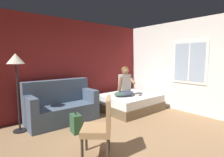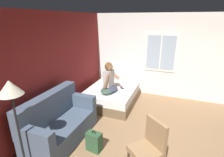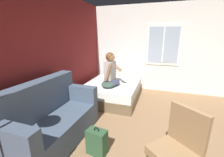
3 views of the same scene
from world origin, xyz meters
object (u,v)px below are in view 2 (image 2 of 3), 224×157
Objects in this scene: couch at (59,123)px; floor_lamp at (12,98)px; bed at (111,96)px; side_chair at (149,146)px; cell_phone at (122,88)px; person_seated at (109,80)px; backpack at (94,142)px; throw_pillow at (107,91)px.

floor_lamp reaches higher than couch.
side_chair is at bearing -145.66° from bed.
cell_phone is (0.14, -0.30, 0.25)m from bed.
person_seated is 2.88m from floor_lamp.
side_chair is 1.15m from backpack.
cell_phone is at bearing 3.41° from backpack.
floor_lamp is (-2.65, 0.42, 0.88)m from throw_pillow.
side_chair is 1.12× the size of person_seated.
couch is 1.74m from throw_pillow.
couch is 3.56× the size of throw_pillow.
person_seated is 6.08× the size of cell_phone.
person_seated is (1.82, -0.45, 0.44)m from couch.
floor_lamp is (-2.79, 0.43, 0.59)m from person_seated.
side_chair is at bearing -97.92° from backpack.
couch is at bearing 86.88° from backpack.
backpack is 1.76m from floor_lamp.
bed is at bearing 135.40° from cell_phone.
side_chair is (-2.23, -1.52, 0.30)m from bed.
person_seated is 0.51× the size of floor_lamp.
side_chair reaches higher than cell_phone.
backpack is at bearing -155.83° from cell_phone.
cell_phone is (0.35, -0.28, -0.35)m from person_seated.
floor_lamp is (-0.97, -0.02, 1.04)m from couch.
person_seated reaches higher than backpack.
side_chair is 2.67m from cell_phone.
bed is 2.72m from side_chair.
bed is 0.64m from person_seated.
backpack is (-0.05, -0.86, -0.20)m from couch.
floor_lamp is at bearing 172.12° from bed.
bed is at bearing 11.70° from backpack.
person_seated reaches higher than throw_pillow.
cell_phone is (2.21, 0.13, 0.29)m from backpack.
floor_lamp reaches higher than bed.
throw_pillow is at bearing 174.54° from person_seated.
bed is at bearing -12.04° from couch.
floor_lamp reaches higher than throw_pillow.
person_seated is 1.91× the size of backpack.
floor_lamp reaches higher than person_seated.
bed is 11.90× the size of cell_phone.
throw_pillow is at bearing 39.06° from side_chair.
couch is at bearing 166.17° from person_seated.
throw_pillow is (-0.14, 0.01, -0.29)m from person_seated.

